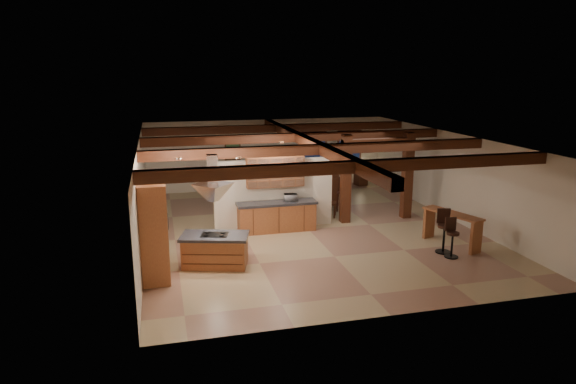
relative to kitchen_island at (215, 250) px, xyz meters
name	(u,v)px	position (x,y,z in m)	size (l,w,h in m)	color
ground	(308,229)	(3.20, 2.34, -0.43)	(12.00, 12.00, 0.00)	tan
room_walls	(309,174)	(3.20, 2.34, 1.35)	(12.00, 12.00, 12.00)	silver
ceiling_beams	(309,143)	(3.20, 2.34, 2.33)	(10.00, 12.00, 0.28)	#3E1B0F
timber_posts	(377,168)	(5.70, 2.84, 1.34)	(2.50, 0.30, 2.90)	#3E1B0F
partition_wall	(274,194)	(2.20, 2.84, 0.67)	(3.80, 0.18, 2.20)	silver
pantry_cabinet	(154,228)	(-1.47, -0.26, 0.77)	(0.67, 1.60, 2.40)	#A86536
back_counter	(277,216)	(2.20, 2.45, 0.05)	(2.50, 0.66, 0.94)	#A86536
upper_display_cabinet	(275,172)	(2.20, 2.65, 1.42)	(1.80, 0.36, 0.95)	#A86536
range_hood	(213,199)	(0.00, 0.00, 1.36)	(1.10, 1.10, 1.40)	silver
back_windows	(332,151)	(6.00, 8.28, 1.07)	(2.70, 0.07, 1.70)	#3E1B0F
framed_art	(233,150)	(1.70, 8.28, 1.27)	(0.65, 0.05, 0.85)	#3E1B0F
recessed_cans	(236,152)	(0.66, 0.41, 2.44)	(3.16, 2.46, 0.03)	silver
kitchen_island	(215,250)	(0.00, 0.00, 0.00)	(1.89, 1.34, 0.85)	#A86536
dining_table	(310,201)	(3.92, 4.54, -0.08)	(1.96, 1.09, 0.69)	#37160D
sofa	(322,183)	(5.26, 7.39, -0.13)	(2.03, 0.80, 0.59)	black
microwave	(291,197)	(2.64, 2.45, 0.62)	(0.40, 0.27, 0.22)	#B9BABE
bar_counter	(452,223)	(6.74, -0.10, 0.23)	(1.04, 1.90, 0.97)	#A86536
side_table	(361,179)	(7.21, 7.86, -0.15)	(0.45, 0.45, 0.56)	#3E1B0F
table_lamp	(361,167)	(7.21, 7.86, 0.38)	(0.30, 0.30, 0.35)	black
bar_stool_a	(452,238)	(6.23, -0.93, 0.12)	(0.38, 0.38, 1.07)	black
bar_stool_b	(444,231)	(6.22, -0.54, 0.19)	(0.44, 0.45, 1.21)	black
dining_chairs	(310,192)	(3.92, 4.54, 0.22)	(2.56, 2.56, 1.28)	#3E1B0F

